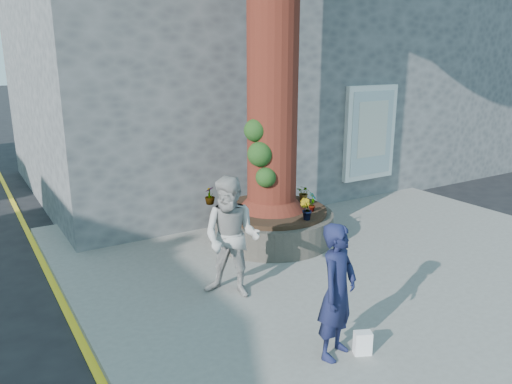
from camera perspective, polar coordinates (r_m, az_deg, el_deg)
ground at (r=7.60m, az=5.01°, el=-11.90°), size 120.00×120.00×0.00m
pavement at (r=9.14m, az=8.92°, el=-6.74°), size 9.00×8.00×0.12m
yellow_line at (r=7.35m, az=-20.28°, el=-13.85°), size 0.10×30.00×0.01m
stone_shop at (r=14.20m, az=-4.04°, el=14.11°), size 10.30×8.30×6.30m
neighbour_shop at (r=19.26m, az=18.19°, el=13.29°), size 6.00×8.00×6.00m
planter at (r=9.37m, az=1.77°, el=-3.69°), size 2.30×2.30×0.60m
man at (r=5.77m, az=9.30°, el=-11.16°), size 0.69×0.58×1.60m
woman at (r=7.05m, az=-2.80°, el=-5.23°), size 1.06×1.08×1.75m
shopping_bag at (r=6.16m, az=12.09°, el=-16.52°), size 0.23×0.19×0.28m
plant_a at (r=9.09m, az=6.43°, el=-1.07°), size 0.24×0.23×0.38m
plant_b at (r=8.64m, az=5.72°, el=-1.98°), size 0.27×0.28×0.37m
plant_c at (r=9.53m, az=-5.30°, el=-0.39°), size 0.26×0.26×0.34m
plant_d at (r=9.79m, az=5.52°, el=-0.10°), size 0.32×0.34×0.30m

